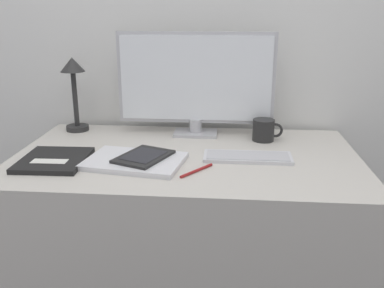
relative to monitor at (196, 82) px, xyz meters
The scene contains 10 objects.
wall_back 0.28m from the monitor, 94.61° to the left, with size 3.60×0.05×2.40m.
desk 0.64m from the monitor, 92.91° to the right, with size 1.19×0.70×0.75m.
monitor is the anchor object (origin of this frame).
keyboard 0.39m from the monitor, 54.07° to the right, with size 0.30×0.11×0.01m.
laptop 0.44m from the monitor, 116.13° to the right, with size 0.34×0.26×0.02m.
ereader 0.41m from the monitor, 113.02° to the right, with size 0.20×0.22×0.01m.
desk_lamp 0.49m from the monitor, behind, with size 0.10×0.10×0.30m.
notebook 0.60m from the monitor, 140.52° to the right, with size 0.21×0.24×0.02m.
coffee_mug 0.32m from the monitor, 12.32° to the right, with size 0.11×0.08×0.08m.
pen 0.46m from the monitor, 85.04° to the right, with size 0.09×0.12×0.01m.
Camera 1 is at (0.14, -1.22, 1.24)m, focal length 40.00 mm.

